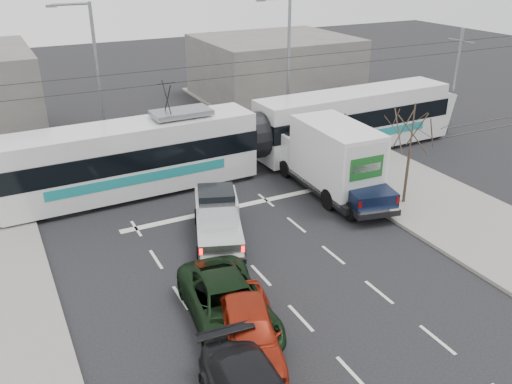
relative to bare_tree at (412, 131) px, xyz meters
name	(u,v)px	position (x,y,z in m)	size (l,w,h in m)	color
ground	(298,265)	(-7.60, -2.50, -3.79)	(120.00, 120.00, 0.00)	black
sidewalk_right	(462,217)	(1.40, -2.50, -3.72)	(6.00, 60.00, 0.15)	gray
rails	(205,179)	(-7.60, 7.50, -3.78)	(60.00, 1.60, 0.03)	#33302D
building_right	(274,68)	(4.40, 21.50, -1.29)	(12.00, 10.00, 5.00)	slate
bare_tree	(412,131)	(0.00, 0.00, 0.00)	(2.40, 2.40, 5.00)	#47382B
traffic_signal	(341,133)	(-1.13, 4.00, -1.05)	(0.44, 0.44, 3.60)	black
street_lamp_near	(286,62)	(-0.29, 11.50, 1.32)	(2.38, 0.25, 9.00)	slate
street_lamp_far	(95,73)	(-11.79, 13.50, 1.32)	(2.38, 0.25, 9.00)	slate
catenary	(202,111)	(-7.60, 7.50, 0.09)	(60.00, 0.20, 7.00)	black
tram	(253,137)	(-4.61, 7.55, -1.83)	(27.21, 3.52, 5.54)	silver
silver_pickup	(218,217)	(-9.57, 1.10, -2.81)	(3.57, 5.74, 1.98)	black
box_truck	(329,157)	(-2.43, 3.15, -1.94)	(2.86, 7.60, 3.75)	black
navy_pickup	(351,177)	(-2.02, 1.69, -2.60)	(3.24, 6.06, 2.42)	black
green_car	(228,305)	(-11.63, -4.63, -3.03)	(2.54, 5.51, 1.53)	black
red_car	(248,331)	(-11.65, -6.19, -2.99)	(1.90, 4.72, 1.61)	maroon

